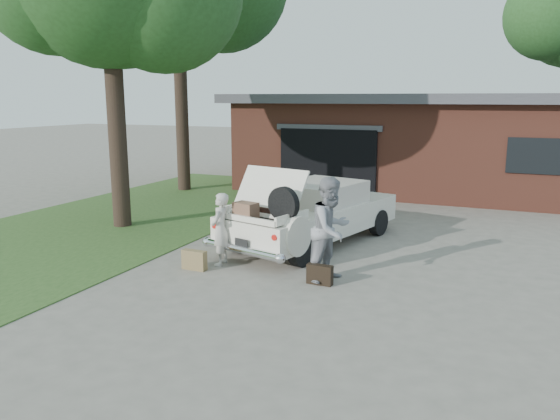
% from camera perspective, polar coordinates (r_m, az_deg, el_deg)
% --- Properties ---
extents(ground, '(90.00, 90.00, 0.00)m').
position_cam_1_polar(ground, '(10.07, -1.36, -6.78)').
color(ground, gray).
rests_on(ground, ground).
extents(grass_strip, '(6.00, 16.00, 0.02)m').
position_cam_1_polar(grass_strip, '(15.37, -15.51, -0.68)').
color(grass_strip, '#2D4C1E').
rests_on(grass_strip, ground).
extents(house, '(12.80, 7.80, 3.30)m').
position_cam_1_polar(house, '(20.43, 14.82, 7.04)').
color(house, brown).
rests_on(house, ground).
extents(sedan, '(2.96, 5.03, 1.82)m').
position_cam_1_polar(sedan, '(12.03, 3.34, -0.31)').
color(sedan, white).
rests_on(sedan, ground).
extents(woman_left, '(0.40, 0.55, 1.41)m').
position_cam_1_polar(woman_left, '(10.56, -6.24, -2.00)').
color(woman_left, beige).
rests_on(woman_left, ground).
extents(woman_right, '(0.98, 1.09, 1.85)m').
position_cam_1_polar(woman_right, '(9.58, 5.34, -2.03)').
color(woman_right, gray).
rests_on(woman_right, ground).
extents(suitcase_left, '(0.49, 0.17, 0.37)m').
position_cam_1_polar(suitcase_left, '(10.43, -8.94, -5.18)').
color(suitcase_left, olive).
rests_on(suitcase_left, ground).
extents(suitcase_right, '(0.46, 0.17, 0.35)m').
position_cam_1_polar(suitcase_right, '(9.54, 4.18, -6.75)').
color(suitcase_right, black).
rests_on(suitcase_right, ground).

